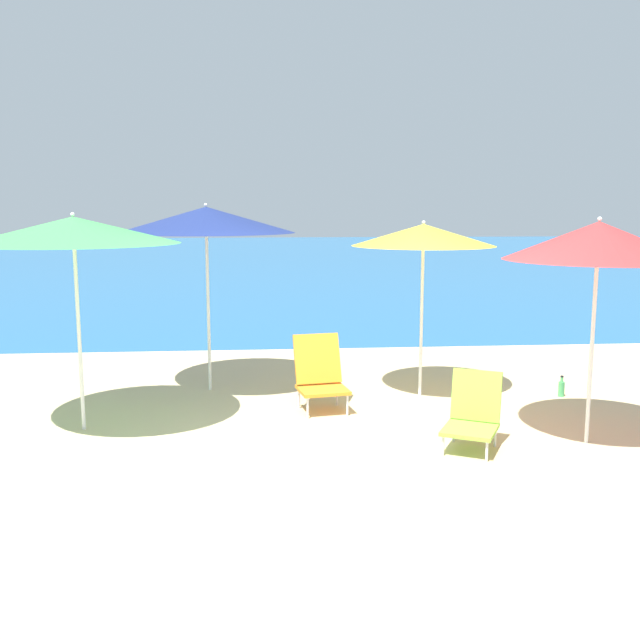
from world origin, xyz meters
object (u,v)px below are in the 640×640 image
(beach_umbrella_red, at_px, (598,241))
(beach_umbrella_yellow, at_px, (423,235))
(beach_chair_lime, at_px, (473,413))
(beach_umbrella_green, at_px, (73,230))
(water_bottle, at_px, (561,388))
(beach_chair_orange, at_px, (320,374))
(beach_umbrella_navy, at_px, (206,220))

(beach_umbrella_red, xyz_separation_m, beach_umbrella_yellow, (-1.18, 1.79, -0.02))
(beach_umbrella_yellow, bearing_deg, beach_chair_lime, -87.72)
(beach_umbrella_red, distance_m, beach_umbrella_green, 4.85)
(beach_umbrella_red, xyz_separation_m, beach_umbrella_green, (-4.78, 0.80, 0.08))
(beach_umbrella_green, distance_m, water_bottle, 5.60)
(beach_umbrella_red, distance_m, beach_chair_lime, 1.91)
(beach_umbrella_green, distance_m, beach_chair_orange, 2.90)
(beach_umbrella_navy, xyz_separation_m, water_bottle, (4.08, -0.65, -1.93))
(beach_umbrella_navy, xyz_separation_m, beach_umbrella_green, (-1.14, -1.45, -0.07))
(beach_umbrella_navy, relative_size, beach_chair_orange, 2.77)
(beach_umbrella_navy, bearing_deg, water_bottle, -9.07)
(beach_chair_lime, bearing_deg, beach_umbrella_yellow, 120.05)
(beach_umbrella_navy, height_order, beach_chair_orange, beach_umbrella_navy)
(beach_chair_lime, bearing_deg, beach_chair_orange, 161.06)
(beach_umbrella_red, xyz_separation_m, beach_umbrella_navy, (-3.64, 2.24, 0.15))
(beach_umbrella_green, bearing_deg, beach_umbrella_yellow, 15.32)
(beach_umbrella_navy, height_order, water_bottle, beach_umbrella_navy)
(beach_chair_lime, distance_m, water_bottle, 2.26)
(beach_umbrella_red, relative_size, beach_umbrella_yellow, 1.03)
(beach_umbrella_red, relative_size, beach_umbrella_navy, 0.94)
(beach_umbrella_red, distance_m, beach_umbrella_yellow, 2.14)
(beach_umbrella_navy, height_order, beach_umbrella_yellow, beach_umbrella_navy)
(water_bottle, bearing_deg, beach_chair_lime, -133.51)
(beach_umbrella_navy, distance_m, beach_umbrella_yellow, 2.51)
(beach_umbrella_navy, distance_m, beach_chair_orange, 2.25)
(beach_umbrella_green, bearing_deg, beach_umbrella_red, -9.48)
(beach_umbrella_navy, xyz_separation_m, beach_chair_lime, (2.53, -2.29, -1.71))
(beach_umbrella_red, bearing_deg, beach_chair_orange, 151.06)
(beach_umbrella_yellow, relative_size, beach_chair_lime, 2.85)
(beach_umbrella_green, xyz_separation_m, water_bottle, (5.23, 0.79, -1.86))
(beach_chair_orange, distance_m, beach_chair_lime, 1.88)
(beach_umbrella_yellow, bearing_deg, beach_chair_orange, -159.10)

